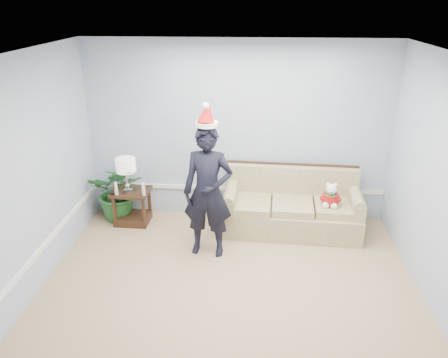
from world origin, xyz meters
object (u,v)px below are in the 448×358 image
at_px(table_lamp, 126,166).
at_px(man, 208,192).
at_px(side_table, 133,210).
at_px(teddy_bear, 331,198).
at_px(houseplant, 119,191).
at_px(sofa, 292,209).

relative_size(table_lamp, man, 0.29).
distance_m(side_table, teddy_bear, 2.95).
bearing_deg(side_table, teddy_bear, -4.03).
distance_m(side_table, man, 1.61).
relative_size(man, teddy_bear, 4.96).
xyz_separation_m(side_table, teddy_bear, (2.91, -0.21, 0.40)).
relative_size(houseplant, man, 0.51).
bearing_deg(teddy_bear, sofa, 169.60).
bearing_deg(teddy_bear, side_table, -174.81).
xyz_separation_m(table_lamp, man, (1.28, -0.73, -0.04)).
distance_m(sofa, man, 1.48).
bearing_deg(houseplant, side_table, -28.88).
xyz_separation_m(side_table, houseplant, (-0.23, 0.13, 0.25)).
xyz_separation_m(houseplant, teddy_bear, (3.14, -0.33, 0.15)).
height_order(sofa, man, man).
distance_m(man, teddy_bear, 1.78).
relative_size(table_lamp, houseplant, 0.57).
height_order(houseplant, teddy_bear, houseplant).
height_order(sofa, side_table, sofa).
xyz_separation_m(sofa, houseplant, (-2.63, 0.15, 0.13)).
distance_m(table_lamp, man, 1.47).
bearing_deg(table_lamp, teddy_bear, -3.38).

